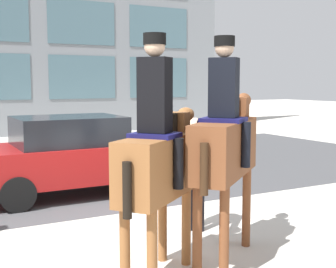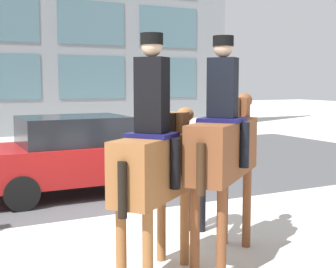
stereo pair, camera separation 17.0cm
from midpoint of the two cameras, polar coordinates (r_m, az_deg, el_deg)
ground_plane at (r=7.35m, az=-6.54°, el=-10.78°), size 80.00×80.00×0.00m
road_surface at (r=11.78m, az=-15.19°, el=-4.45°), size 20.71×8.50×0.01m
mounted_horse_lead at (r=5.09m, az=-2.13°, el=-3.04°), size 1.48×1.27×2.66m
mounted_horse_companion at (r=5.63m, az=6.17°, el=-1.18°), size 1.69×1.49×2.68m
pedestrian_bystander at (r=6.74m, az=2.61°, el=-3.76°), size 0.61×0.86×1.65m
street_car_near_lane at (r=9.20m, az=-12.07°, el=-2.48°), size 3.93×1.78×1.51m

